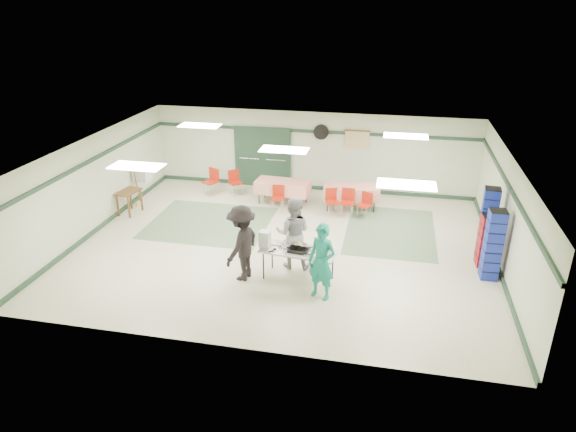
% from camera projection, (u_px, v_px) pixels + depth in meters
% --- Properties ---
extents(floor, '(11.00, 11.00, 0.00)m').
position_uv_depth(floor, '(284.00, 245.00, 13.95)').
color(floor, beige).
rests_on(floor, ground).
extents(ceiling, '(11.00, 11.00, 0.00)m').
position_uv_depth(ceiling, '(284.00, 149.00, 12.87)').
color(ceiling, white).
rests_on(ceiling, wall_back).
extents(wall_back, '(11.00, 0.00, 11.00)m').
position_uv_depth(wall_back, '(312.00, 151.00, 17.45)').
color(wall_back, beige).
rests_on(wall_back, floor).
extents(wall_front, '(11.00, 0.00, 11.00)m').
position_uv_depth(wall_front, '(233.00, 287.00, 9.37)').
color(wall_front, beige).
rests_on(wall_front, floor).
extents(wall_left, '(0.00, 9.00, 9.00)m').
position_uv_depth(wall_left, '(94.00, 184.00, 14.44)').
color(wall_left, beige).
rests_on(wall_left, floor).
extents(wall_right, '(0.00, 9.00, 9.00)m').
position_uv_depth(wall_right, '(507.00, 216.00, 12.38)').
color(wall_right, beige).
rests_on(wall_right, floor).
extents(trim_back, '(11.00, 0.06, 0.10)m').
position_uv_depth(trim_back, '(312.00, 131.00, 17.14)').
color(trim_back, '#203B29').
rests_on(trim_back, wall_back).
extents(baseboard_back, '(11.00, 0.06, 0.12)m').
position_uv_depth(baseboard_back, '(311.00, 187.00, 17.94)').
color(baseboard_back, '#203B29').
rests_on(baseboard_back, floor).
extents(trim_left, '(0.06, 9.00, 0.10)m').
position_uv_depth(trim_left, '(91.00, 161.00, 14.15)').
color(trim_left, '#203B29').
rests_on(trim_left, wall_back).
extents(baseboard_left, '(0.06, 9.00, 0.12)m').
position_uv_depth(baseboard_left, '(101.00, 226.00, 14.95)').
color(baseboard_left, '#203B29').
rests_on(baseboard_left, floor).
extents(trim_right, '(0.06, 9.00, 0.10)m').
position_uv_depth(trim_right, '(510.00, 189.00, 12.11)').
color(trim_right, '#203B29').
rests_on(trim_right, wall_back).
extents(baseboard_right, '(0.06, 9.00, 0.12)m').
position_uv_depth(baseboard_right, '(497.00, 263.00, 12.90)').
color(baseboard_right, '#203B29').
rests_on(baseboard_right, floor).
extents(green_patch_a, '(3.50, 3.00, 0.01)m').
position_uv_depth(green_patch_a, '(210.00, 223.00, 15.31)').
color(green_patch_a, slate).
rests_on(green_patch_a, floor).
extents(green_patch_b, '(2.50, 3.50, 0.01)m').
position_uv_depth(green_patch_b, '(390.00, 231.00, 14.77)').
color(green_patch_b, slate).
rests_on(green_patch_b, floor).
extents(double_door_left, '(0.90, 0.06, 2.10)m').
position_uv_depth(double_door_left, '(250.00, 157.00, 17.93)').
color(double_door_left, gray).
rests_on(double_door_left, floor).
extents(double_door_right, '(0.90, 0.06, 2.10)m').
position_uv_depth(double_door_right, '(276.00, 158.00, 17.75)').
color(double_door_right, gray).
rests_on(double_door_right, floor).
extents(door_frame, '(2.00, 0.03, 2.15)m').
position_uv_depth(door_frame, '(262.00, 158.00, 17.82)').
color(door_frame, '#203B29').
rests_on(door_frame, floor).
extents(wall_fan, '(0.50, 0.10, 0.50)m').
position_uv_depth(wall_fan, '(321.00, 132.00, 17.06)').
color(wall_fan, black).
rests_on(wall_fan, wall_back).
extents(scroll_banner, '(0.80, 0.02, 0.60)m').
position_uv_depth(scroll_banner, '(357.00, 140.00, 16.92)').
color(scroll_banner, beige).
rests_on(scroll_banner, wall_back).
extents(serving_table, '(1.86, 0.95, 0.76)m').
position_uv_depth(serving_table, '(298.00, 252.00, 12.03)').
color(serving_table, '#B8B9B4').
rests_on(serving_table, floor).
extents(sheet_tray_right, '(0.66, 0.53, 0.02)m').
position_uv_depth(sheet_tray_right, '(318.00, 253.00, 11.84)').
color(sheet_tray_right, silver).
rests_on(sheet_tray_right, serving_table).
extents(sheet_tray_mid, '(0.65, 0.53, 0.02)m').
position_uv_depth(sheet_tray_mid, '(293.00, 246.00, 12.17)').
color(sheet_tray_mid, silver).
rests_on(sheet_tray_mid, serving_table).
extents(sheet_tray_left, '(0.67, 0.54, 0.02)m').
position_uv_depth(sheet_tray_left, '(274.00, 250.00, 11.99)').
color(sheet_tray_left, silver).
rests_on(sheet_tray_left, serving_table).
extents(baking_pan, '(0.52, 0.36, 0.08)m').
position_uv_depth(baking_pan, '(299.00, 250.00, 11.93)').
color(baking_pan, black).
rests_on(baking_pan, serving_table).
extents(foam_box_stack, '(0.27, 0.26, 0.39)m').
position_uv_depth(foam_box_stack, '(265.00, 239.00, 12.12)').
color(foam_box_stack, white).
rests_on(foam_box_stack, serving_table).
extents(volunteer_teal, '(0.76, 0.63, 1.78)m').
position_uv_depth(volunteer_teal, '(322.00, 262.00, 11.22)').
color(volunteer_teal, '#138774').
rests_on(volunteer_teal, floor).
extents(volunteer_grey, '(0.94, 0.77, 1.82)m').
position_uv_depth(volunteer_grey, '(293.00, 233.00, 12.53)').
color(volunteer_grey, gray).
rests_on(volunteer_grey, floor).
extents(volunteer_dark, '(0.95, 1.32, 1.85)m').
position_uv_depth(volunteer_dark, '(242.00, 243.00, 11.98)').
color(volunteer_dark, black).
rests_on(volunteer_dark, floor).
extents(dining_table_a, '(1.81, 1.01, 0.77)m').
position_uv_depth(dining_table_a, '(351.00, 192.00, 16.11)').
color(dining_table_a, red).
rests_on(dining_table_a, floor).
extents(dining_table_b, '(1.78, 0.91, 0.77)m').
position_uv_depth(dining_table_b, '(283.00, 187.00, 16.52)').
color(dining_table_b, red).
rests_on(dining_table_b, floor).
extents(chair_a, '(0.41, 0.41, 0.86)m').
position_uv_depth(chair_a, '(348.00, 199.00, 15.63)').
color(chair_a, '#AE1F0D').
rests_on(chair_a, floor).
extents(chair_b, '(0.50, 0.50, 0.83)m').
position_uv_depth(chair_b, '(332.00, 199.00, 15.72)').
color(chair_b, '#AE1F0D').
rests_on(chair_b, floor).
extents(chair_c, '(0.48, 0.48, 0.78)m').
position_uv_depth(chair_c, '(366.00, 202.00, 15.53)').
color(chair_c, '#AE1F0D').
rests_on(chair_c, floor).
extents(chair_d, '(0.39, 0.39, 0.80)m').
position_uv_depth(chair_d, '(278.00, 195.00, 16.04)').
color(chair_d, '#AE1F0D').
rests_on(chair_d, floor).
extents(chair_loose_a, '(0.56, 0.56, 0.85)m').
position_uv_depth(chair_loose_a, '(235.00, 180.00, 17.28)').
color(chair_loose_a, '#AE1F0D').
rests_on(chair_loose_a, floor).
extents(chair_loose_b, '(0.56, 0.56, 0.91)m').
position_uv_depth(chair_loose_b, '(212.00, 179.00, 17.24)').
color(chair_loose_b, '#AE1F0D').
rests_on(chair_loose_b, floor).
extents(crate_stack_blue_a, '(0.40, 0.40, 1.76)m').
position_uv_depth(crate_stack_blue_a, '(493.00, 245.00, 12.00)').
color(crate_stack_blue_a, '#1B27A7').
rests_on(crate_stack_blue_a, floor).
extents(crate_stack_red, '(0.45, 0.45, 1.37)m').
position_uv_depth(crate_stack_red, '(488.00, 241.00, 12.65)').
color(crate_stack_red, maroon).
rests_on(crate_stack_red, floor).
extents(crate_stack_blue_b, '(0.40, 0.40, 1.94)m').
position_uv_depth(crate_stack_blue_b, '(487.00, 224.00, 12.85)').
color(crate_stack_blue_b, '#1B27A7').
rests_on(crate_stack_blue_b, floor).
extents(printer_table, '(0.62, 0.85, 0.74)m').
position_uv_depth(printer_table, '(129.00, 194.00, 15.73)').
color(printer_table, brown).
rests_on(printer_table, floor).
extents(office_printer, '(0.51, 0.46, 0.38)m').
position_uv_depth(office_printer, '(142.00, 175.00, 16.49)').
color(office_printer, beige).
rests_on(office_printer, printer_table).
extents(broom, '(0.07, 0.21, 1.31)m').
position_uv_depth(broom, '(137.00, 185.00, 16.35)').
color(broom, brown).
rests_on(broom, floor).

